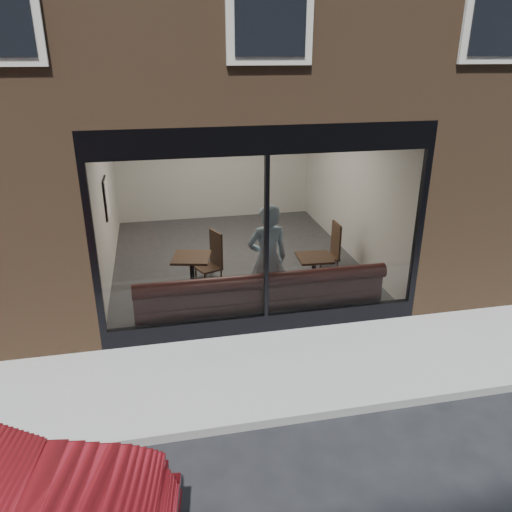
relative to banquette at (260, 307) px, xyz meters
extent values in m
plane|color=black|center=(0.00, -2.45, -0.23)|extent=(120.00, 120.00, 0.00)
cube|color=gray|center=(0.00, -1.45, -0.22)|extent=(40.00, 2.00, 0.01)
cube|color=gray|center=(0.00, -2.50, -0.17)|extent=(40.00, 0.10, 0.12)
cube|color=brown|center=(-3.75, 5.55, 1.38)|extent=(2.50, 12.00, 3.20)
cube|color=brown|center=(3.75, 5.55, 1.38)|extent=(2.50, 12.00, 3.20)
cube|color=brown|center=(0.00, 8.55, 1.38)|extent=(5.00, 6.00, 3.20)
plane|color=#2D2D30|center=(0.00, 2.55, -0.21)|extent=(6.00, 6.00, 0.00)
plane|color=white|center=(0.00, 2.55, 2.97)|extent=(6.00, 6.00, 0.00)
plane|color=beige|center=(0.00, 5.54, 1.37)|extent=(5.00, 0.00, 5.00)
plane|color=beige|center=(-2.49, 2.55, 1.37)|extent=(0.00, 6.00, 6.00)
plane|color=beige|center=(2.49, 2.55, 1.37)|extent=(0.00, 6.00, 6.00)
cube|color=black|center=(0.00, -0.40, -0.08)|extent=(5.00, 0.10, 0.30)
cube|color=black|center=(0.00, -0.40, 2.77)|extent=(5.00, 0.10, 0.40)
cube|color=black|center=(0.00, -0.40, 1.32)|extent=(0.06, 0.10, 2.50)
plane|color=white|center=(0.00, -0.43, 1.33)|extent=(4.80, 0.00, 4.80)
cube|color=#381415|center=(0.00, 0.00, 0.00)|extent=(4.00, 0.55, 0.45)
imported|color=#93B5CA|center=(0.18, 0.26, 0.72)|extent=(0.74, 0.53, 1.89)
cube|color=black|center=(-1.01, 1.10, 0.52)|extent=(0.78, 0.78, 0.04)
cube|color=black|center=(1.12, 0.65, 0.52)|extent=(0.62, 0.62, 0.04)
cube|color=black|center=(-0.65, 1.72, 0.01)|extent=(0.56, 0.56, 0.04)
cube|color=black|center=(1.76, 1.78, 0.01)|extent=(0.45, 0.45, 0.04)
cube|color=white|center=(-2.45, 2.49, 1.30)|extent=(0.02, 0.54, 0.71)
camera|label=1|loc=(-1.56, -7.08, 3.90)|focal=35.00mm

